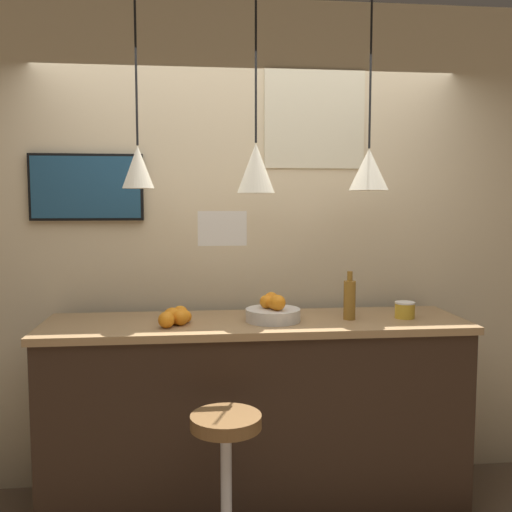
% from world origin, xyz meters
% --- Properties ---
extents(back_wall, '(8.00, 0.06, 2.90)m').
position_xyz_m(back_wall, '(0.00, 1.10, 1.45)').
color(back_wall, beige).
rests_on(back_wall, ground_plane).
extents(service_counter, '(2.28, 0.62, 1.08)m').
position_xyz_m(service_counter, '(0.00, 0.68, 0.54)').
color(service_counter, black).
rests_on(service_counter, ground_plane).
extents(bar_stool, '(0.39, 0.39, 0.78)m').
position_xyz_m(bar_stool, '(-0.20, 0.09, 0.49)').
color(bar_stool, '#B7B7BC').
rests_on(bar_stool, ground_plane).
extents(fruit_bowl, '(0.30, 0.30, 0.15)m').
position_xyz_m(fruit_bowl, '(0.09, 0.65, 1.13)').
color(fruit_bowl, beige).
rests_on(fruit_bowl, service_counter).
extents(orange_pile, '(0.17, 0.25, 0.09)m').
position_xyz_m(orange_pile, '(-0.43, 0.63, 1.12)').
color(orange_pile, orange).
rests_on(orange_pile, service_counter).
extents(juice_bottle, '(0.07, 0.07, 0.26)m').
position_xyz_m(juice_bottle, '(0.51, 0.65, 1.19)').
color(juice_bottle, olive).
rests_on(juice_bottle, service_counter).
extents(spread_jar, '(0.11, 0.11, 0.09)m').
position_xyz_m(spread_jar, '(0.82, 0.65, 1.12)').
color(spread_jar, gold).
rests_on(spread_jar, service_counter).
extents(pendant_lamp_left, '(0.17, 0.17, 1.02)m').
position_xyz_m(pendant_lamp_left, '(-0.62, 0.69, 1.90)').
color(pendant_lamp_left, black).
extents(pendant_lamp_middle, '(0.20, 0.20, 1.04)m').
position_xyz_m(pendant_lamp_middle, '(0.00, 0.69, 1.90)').
color(pendant_lamp_middle, black).
extents(pendant_lamp_right, '(0.21, 0.21, 1.02)m').
position_xyz_m(pendant_lamp_right, '(0.62, 0.69, 1.90)').
color(pendant_lamp_right, black).
extents(mounted_tv, '(0.65, 0.04, 0.38)m').
position_xyz_m(mounted_tv, '(-0.94, 1.05, 1.80)').
color(mounted_tv, black).
extents(hanging_menu_board, '(0.24, 0.01, 0.17)m').
position_xyz_m(hanging_menu_board, '(-0.19, 0.45, 1.59)').
color(hanging_menu_board, white).
extents(wall_poster, '(0.61, 0.01, 0.58)m').
position_xyz_m(wall_poster, '(0.40, 1.06, 2.21)').
color(wall_poster, beige).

